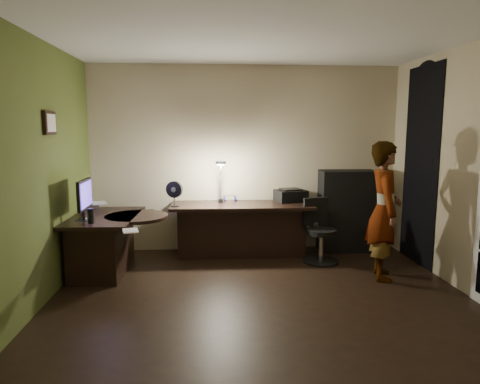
{
  "coord_description": "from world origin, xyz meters",
  "views": [
    {
      "loc": [
        -0.55,
        -4.26,
        1.79
      ],
      "look_at": [
        -0.15,
        1.05,
        1.0
      ],
      "focal_mm": 32.0,
      "sensor_mm": 36.0,
      "label": 1
    }
  ],
  "objects": [
    {
      "name": "floor",
      "position": [
        0.0,
        0.0,
        -0.01
      ],
      "size": [
        4.5,
        4.0,
        0.01
      ],
      "primitive_type": "cube",
      "color": "black",
      "rests_on": "ground"
    },
    {
      "name": "ceiling",
      "position": [
        0.0,
        0.0,
        2.71
      ],
      "size": [
        4.5,
        4.0,
        0.01
      ],
      "primitive_type": "cube",
      "color": "silver",
      "rests_on": "floor"
    },
    {
      "name": "wall_back",
      "position": [
        0.0,
        2.0,
        1.35
      ],
      "size": [
        4.5,
        0.01,
        2.7
      ],
      "primitive_type": "cube",
      "color": "tan",
      "rests_on": "floor"
    },
    {
      "name": "wall_front",
      "position": [
        0.0,
        -2.0,
        1.35
      ],
      "size": [
        4.5,
        0.01,
        2.7
      ],
      "primitive_type": "cube",
      "color": "tan",
      "rests_on": "floor"
    },
    {
      "name": "wall_left",
      "position": [
        -2.25,
        0.0,
        1.35
      ],
      "size": [
        0.01,
        4.0,
        2.7
      ],
      "primitive_type": "cube",
      "color": "tan",
      "rests_on": "floor"
    },
    {
      "name": "wall_right",
      "position": [
        2.25,
        0.0,
        1.35
      ],
      "size": [
        0.01,
        4.0,
        2.7
      ],
      "primitive_type": "cube",
      "color": "tan",
      "rests_on": "floor"
    },
    {
      "name": "green_wall_overlay",
      "position": [
        -2.24,
        0.0,
        1.35
      ],
      "size": [
        0.0,
        4.0,
        2.7
      ],
      "primitive_type": "cube",
      "color": "#485722",
      "rests_on": "floor"
    },
    {
      "name": "arched_doorway",
      "position": [
        2.24,
        1.15,
        1.3
      ],
      "size": [
        0.01,
        0.9,
        2.6
      ],
      "primitive_type": "cube",
      "color": "black",
      "rests_on": "floor"
    },
    {
      "name": "framed_picture",
      "position": [
        -2.22,
        0.45,
        1.85
      ],
      "size": [
        0.04,
        0.3,
        0.25
      ],
      "primitive_type": "cube",
      "color": "black",
      "rests_on": "wall_left"
    },
    {
      "name": "desk_left",
      "position": [
        -1.83,
        1.02,
        0.36
      ],
      "size": [
        0.82,
        1.28,
        0.73
      ],
      "primitive_type": "cube",
      "rotation": [
        0.0,
        0.0,
        -0.03
      ],
      "color": "black",
      "rests_on": "floor"
    },
    {
      "name": "desk_right",
      "position": [
        -0.08,
        1.63,
        0.37
      ],
      "size": [
        2.0,
        0.74,
        0.74
      ],
      "primitive_type": "cube",
      "rotation": [
        0.0,
        0.0,
        -0.02
      ],
      "color": "black",
      "rests_on": "floor"
    },
    {
      "name": "cabinet",
      "position": [
        1.48,
        1.78,
        0.59
      ],
      "size": [
        0.8,
        0.42,
        1.19
      ],
      "primitive_type": "cube",
      "rotation": [
        0.0,
        0.0,
        -0.03
      ],
      "color": "black",
      "rests_on": "floor"
    },
    {
      "name": "laptop_stand",
      "position": [
        -2.11,
        1.49,
        0.76
      ],
      "size": [
        0.24,
        0.21,
        0.09
      ],
      "primitive_type": "cube",
      "rotation": [
        0.0,
        0.0,
        0.16
      ],
      "color": "silver",
      "rests_on": "desk_left"
    },
    {
      "name": "laptop",
      "position": [
        -2.07,
        1.49,
        0.91
      ],
      "size": [
        0.42,
        0.41,
        0.23
      ],
      "primitive_type": "cube",
      "rotation": [
        0.0,
        0.0,
        0.37
      ],
      "color": "silver",
      "rests_on": "laptop_stand"
    },
    {
      "name": "monitor",
      "position": [
        -2.01,
        0.79,
        0.89
      ],
      "size": [
        0.12,
        0.54,
        0.36
      ],
      "primitive_type": "cube",
      "rotation": [
        0.0,
        0.0,
        0.02
      ],
      "color": "black",
      "rests_on": "desk_left"
    },
    {
      "name": "mouse",
      "position": [
        -2.02,
        0.83,
        0.73
      ],
      "size": [
        0.09,
        0.1,
        0.03
      ],
      "primitive_type": "ellipsoid",
      "rotation": [
        0.0,
        0.0,
        -0.38
      ],
      "color": "silver",
      "rests_on": "desk_left"
    },
    {
      "name": "phone",
      "position": [
        -1.3,
        1.37,
        0.72
      ],
      "size": [
        0.11,
        0.16,
        0.01
      ],
      "primitive_type": "cube",
      "rotation": [
        0.0,
        0.0,
        0.29
      ],
      "color": "black",
      "rests_on": "desk_left"
    },
    {
      "name": "pen",
      "position": [
        -1.3,
        1.08,
        0.72
      ],
      "size": [
        0.1,
        0.1,
        0.01
      ],
      "primitive_type": "cube",
      "rotation": [
        0.0,
        0.0,
        0.77
      ],
      "color": "black",
      "rests_on": "desk_left"
    },
    {
      "name": "speaker",
      "position": [
        -1.88,
        0.6,
        0.8
      ],
      "size": [
        0.08,
        0.08,
        0.18
      ],
      "primitive_type": "cylinder",
      "rotation": [
        0.0,
        0.0,
        -0.21
      ],
      "color": "black",
      "rests_on": "desk_left"
    },
    {
      "name": "notepad",
      "position": [
        -1.38,
        0.24,
        0.72
      ],
      "size": [
        0.2,
        0.25,
        0.01
      ],
      "primitive_type": "cube",
      "rotation": [
        0.0,
        0.0,
        0.24
      ],
      "color": "silver",
      "rests_on": "desk_left"
    },
    {
      "name": "desk_fan",
      "position": [
        -1.01,
        1.53,
        0.91
      ],
      "size": [
        0.26,
        0.19,
        0.35
      ],
      "primitive_type": "cube",
      "rotation": [
        0.0,
        0.0,
        -0.33
      ],
      "color": "black",
      "rests_on": "desk_right"
    },
    {
      "name": "headphones",
      "position": [
        -0.23,
        1.91,
        0.79
      ],
      "size": [
        0.21,
        0.1,
        0.1
      ],
      "primitive_type": "cube",
      "rotation": [
        0.0,
        0.0,
        0.09
      ],
      "color": "navy",
      "rests_on": "desk_right"
    },
    {
      "name": "printer",
      "position": [
        0.65,
        1.8,
        0.83
      ],
      "size": [
        0.49,
        0.42,
        0.19
      ],
      "primitive_type": "cube",
      "rotation": [
        0.0,
        0.0,
        0.24
      ],
      "color": "black",
      "rests_on": "desk_right"
    },
    {
      "name": "desk_lamp",
      "position": [
        -0.38,
        1.76,
        1.06
      ],
      "size": [
        0.22,
        0.32,
        0.65
      ],
      "primitive_type": "cube",
      "rotation": [
        0.0,
        0.0,
        0.21
      ],
      "color": "black",
      "rests_on": "desk_right"
    },
    {
      "name": "office_chair",
      "position": [
        0.96,
        1.22,
        0.43
      ],
      "size": [
        0.57,
        0.57,
        0.86
      ],
      "primitive_type": "cube",
      "rotation": [
        0.0,
        0.0,
        0.22
      ],
      "color": "black",
      "rests_on": "floor"
    },
    {
      "name": "person",
      "position": [
        1.54,
        0.59,
        0.82
      ],
      "size": [
        0.51,
        0.66,
        1.65
      ],
      "primitive_type": "imported",
      "rotation": [
        0.0,
        0.0,
        1.36
      ],
      "color": "#D8A88C",
      "rests_on": "floor"
    }
  ]
}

